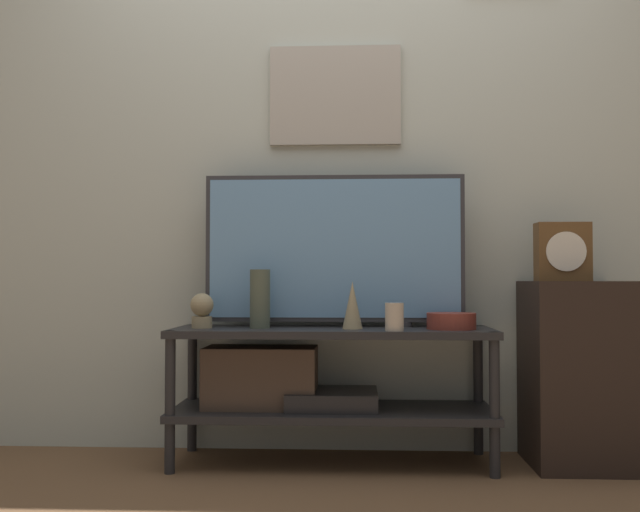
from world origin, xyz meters
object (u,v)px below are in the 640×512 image
at_px(vase_wide_bowl, 451,321).
at_px(decorative_bust, 202,310).
at_px(vase_tall_ceramic, 260,299).
at_px(vase_slim_bronze, 352,305).
at_px(mantel_clock, 563,252).
at_px(television, 334,249).
at_px(candle_jar, 394,317).

distance_m(vase_wide_bowl, decorative_bust, 0.99).
xyz_separation_m(vase_tall_ceramic, vase_wide_bowl, (0.76, -0.02, -0.09)).
xyz_separation_m(vase_slim_bronze, mantel_clock, (0.84, 0.06, 0.21)).
height_order(vase_tall_ceramic, mantel_clock, mantel_clock).
bearing_deg(vase_slim_bronze, television, 118.05).
bearing_deg(television, vase_slim_bronze, -61.95).
height_order(vase_tall_ceramic, vase_slim_bronze, vase_tall_ceramic).
distance_m(vase_tall_ceramic, vase_slim_bronze, 0.37).
distance_m(decorative_bust, mantel_clock, 1.46).
bearing_deg(vase_slim_bronze, vase_tall_ceramic, 176.27).
relative_size(vase_wide_bowl, candle_jar, 1.82).
bearing_deg(television, vase_tall_ceramic, -158.13).
height_order(vase_tall_ceramic, vase_wide_bowl, vase_tall_ceramic).
bearing_deg(decorative_bust, vase_slim_bronze, -1.73).
distance_m(television, vase_slim_bronze, 0.28).
bearing_deg(vase_wide_bowl, decorative_bust, 179.09).
distance_m(vase_slim_bronze, mantel_clock, 0.87).
xyz_separation_m(vase_wide_bowl, candle_jar, (-0.23, -0.12, 0.02)).
xyz_separation_m(television, vase_wide_bowl, (0.46, -0.14, -0.29)).
distance_m(vase_slim_bronze, decorative_bust, 0.61).
distance_m(television, candle_jar, 0.44).
relative_size(television, mantel_clock, 4.60).
bearing_deg(vase_tall_ceramic, mantel_clock, 1.83).
relative_size(vase_tall_ceramic, vase_wide_bowl, 1.22).
relative_size(television, candle_jar, 10.10).
relative_size(vase_wide_bowl, vase_slim_bronze, 1.03).
xyz_separation_m(television, candle_jar, (0.24, -0.26, -0.27)).
distance_m(vase_tall_ceramic, vase_wide_bowl, 0.76).
xyz_separation_m(candle_jar, decorative_bust, (-0.76, 0.14, 0.02)).
relative_size(decorative_bust, mantel_clock, 0.60).
bearing_deg(vase_tall_ceramic, candle_jar, -15.12).
xyz_separation_m(vase_wide_bowl, mantel_clock, (0.45, 0.06, 0.27)).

